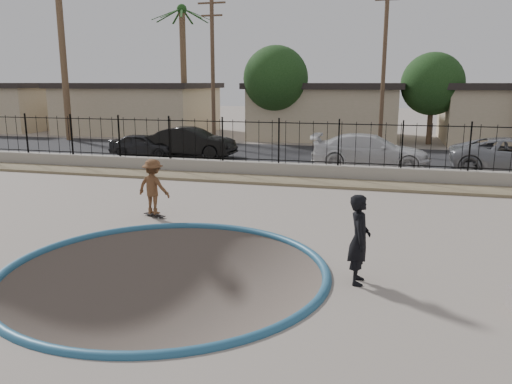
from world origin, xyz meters
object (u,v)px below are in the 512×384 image
object	(u,v)px
videographer	(359,239)
skater	(153,190)
skateboard	(155,215)
car_c	(370,151)
car_b	(191,142)
car_a	(143,145)

from	to	relation	value
videographer	skater	bearing A→B (deg)	57.75
skateboard	car_c	xyz separation A→B (m)	(5.90, 10.40, 0.77)
car_b	car_c	bearing A→B (deg)	-96.66
videographer	car_c	xyz separation A→B (m)	(-0.32, 13.96, -0.09)
car_a	skater	bearing A→B (deg)	-154.92
skateboard	car_c	bearing A→B (deg)	84.17
videographer	car_a	distance (m)	19.23
videographer	car_c	bearing A→B (deg)	-1.13
skateboard	videographer	world-z (taller)	videographer
skateboard	car_b	distance (m)	12.17
skater	car_a	distance (m)	12.75
skater	videographer	bearing A→B (deg)	161.01
videographer	car_b	size ratio (longest dim) A/B	0.38
car_b	car_a	bearing A→B (deg)	100.49
skater	skateboard	bearing A→B (deg)	119.26
skater	videographer	world-z (taller)	videographer
skater	car_b	world-z (taller)	skater
skateboard	car_a	distance (m)	12.76
skater	videographer	xyz separation A→B (m)	(6.22, -3.56, 0.08)
skater	car_a	xyz separation A→B (m)	(-6.12, 11.18, -0.18)
videographer	car_b	bearing A→B (deg)	30.21
car_a	skateboard	bearing A→B (deg)	-154.92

